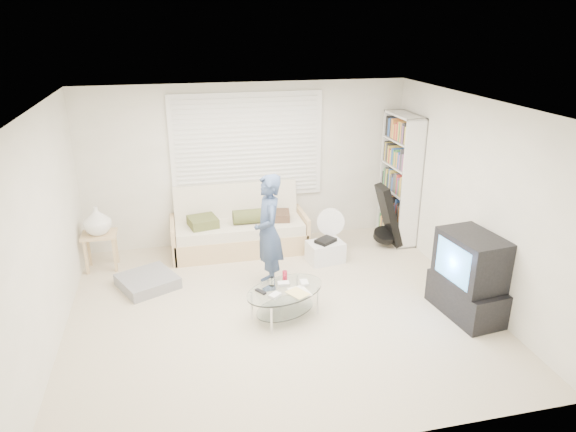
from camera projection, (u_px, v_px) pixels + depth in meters
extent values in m
plane|color=beige|center=(278.00, 309.00, 6.34)|extent=(5.00, 5.00, 0.00)
cube|color=beige|center=(248.00, 165.00, 7.94)|extent=(5.00, 0.02, 2.50)
cube|color=beige|center=(338.00, 319.00, 3.85)|extent=(5.00, 0.02, 2.50)
cube|color=beige|center=(44.00, 234.00, 5.37)|extent=(0.02, 4.50, 2.50)
cube|color=beige|center=(473.00, 199.00, 6.41)|extent=(0.02, 4.50, 2.50)
cube|color=white|center=(276.00, 105.00, 5.45)|extent=(5.00, 4.50, 0.02)
cube|color=white|center=(247.00, 146.00, 7.81)|extent=(2.32, 0.06, 1.62)
cube|color=black|center=(247.00, 146.00, 7.79)|extent=(2.20, 0.01, 1.50)
cube|color=silver|center=(248.00, 147.00, 7.77)|extent=(2.16, 0.04, 1.50)
cube|color=silver|center=(248.00, 146.00, 7.79)|extent=(2.32, 0.08, 1.62)
cube|color=tan|center=(240.00, 241.00, 7.90)|extent=(1.99, 0.79, 0.32)
cube|color=beige|center=(240.00, 227.00, 7.80)|extent=(1.91, 0.73, 0.16)
cube|color=beige|center=(236.00, 202.00, 8.00)|extent=(1.91, 0.22, 0.61)
cube|color=tan|center=(174.00, 240.00, 7.65)|extent=(0.06, 0.79, 0.56)
cube|color=tan|center=(302.00, 228.00, 8.07)|extent=(0.06, 0.79, 0.56)
cube|color=brown|center=(203.00, 222.00, 7.61)|extent=(0.47, 0.47, 0.14)
cylinder|color=brown|center=(249.00, 216.00, 7.71)|extent=(0.50, 0.22, 0.22)
cube|color=#4C3226|center=(278.00, 216.00, 7.88)|extent=(0.41, 0.41, 0.12)
cube|color=slate|center=(148.00, 281.00, 6.86)|extent=(0.90, 0.90, 0.15)
cube|color=tan|center=(99.00, 235.00, 7.21)|extent=(0.47, 0.38, 0.04)
cube|color=tan|center=(86.00, 257.00, 7.14)|extent=(0.04, 0.04, 0.51)
cube|color=tan|center=(115.00, 255.00, 7.22)|extent=(0.04, 0.04, 0.51)
cube|color=tan|center=(89.00, 249.00, 7.40)|extent=(0.04, 0.04, 0.51)
cube|color=tan|center=(116.00, 247.00, 7.48)|extent=(0.04, 0.04, 0.51)
imported|color=white|center=(97.00, 220.00, 7.13)|extent=(0.38, 0.38, 0.40)
cube|color=white|center=(400.00, 179.00, 8.04)|extent=(0.32, 0.85, 2.03)
cube|color=black|center=(389.00, 215.00, 7.93)|extent=(0.40, 0.36, 0.98)
cylinder|color=black|center=(385.00, 235.00, 8.04)|extent=(0.36, 0.37, 0.19)
cylinder|color=white|center=(329.00, 250.00, 7.95)|extent=(0.28, 0.28, 0.03)
cylinder|color=white|center=(329.00, 239.00, 7.89)|extent=(0.04, 0.04, 0.36)
cylinder|color=white|center=(330.00, 221.00, 7.78)|extent=(0.44, 0.23, 0.42)
cylinder|color=white|center=(330.00, 221.00, 7.78)|extent=(0.12, 0.09, 0.11)
cube|color=white|center=(325.00, 252.00, 7.55)|extent=(0.56, 0.43, 0.31)
cube|color=black|center=(326.00, 241.00, 7.49)|extent=(0.35, 0.33, 0.05)
cube|color=black|center=(466.00, 298.00, 6.19)|extent=(0.61, 1.00, 0.42)
cube|color=black|center=(471.00, 259.00, 6.01)|extent=(0.61, 0.85, 0.61)
cube|color=#5FB7F9|center=(453.00, 263.00, 5.93)|extent=(0.09, 0.61, 0.46)
ellipsoid|color=silver|center=(285.00, 290.00, 6.06)|extent=(1.18, 1.00, 0.02)
ellipsoid|color=silver|center=(285.00, 308.00, 6.15)|extent=(0.90, 0.77, 0.01)
cylinder|color=silver|center=(271.00, 321.00, 5.78)|extent=(0.03, 0.03, 0.35)
cylinder|color=silver|center=(318.00, 302.00, 6.18)|extent=(0.03, 0.03, 0.35)
cylinder|color=silver|center=(252.00, 306.00, 6.08)|extent=(0.03, 0.03, 0.35)
cylinder|color=silver|center=(297.00, 289.00, 6.48)|extent=(0.03, 0.03, 0.35)
cube|color=white|center=(275.00, 295.00, 5.88)|extent=(0.16, 0.16, 0.04)
cube|color=white|center=(283.00, 284.00, 6.15)|extent=(0.14, 0.10, 0.04)
cube|color=white|center=(304.00, 283.00, 6.17)|extent=(0.10, 0.14, 0.04)
cylinder|color=silver|center=(272.00, 281.00, 6.12)|extent=(0.06, 0.06, 0.11)
cylinder|color=#C52341|center=(285.00, 276.00, 6.25)|extent=(0.06, 0.06, 0.12)
cube|color=black|center=(261.00, 292.00, 5.98)|extent=(0.12, 0.16, 0.02)
cube|color=white|center=(300.00, 292.00, 5.99)|extent=(0.26, 0.31, 0.01)
cube|color=#DFC974|center=(298.00, 293.00, 5.95)|extent=(0.28, 0.30, 0.01)
imported|color=#31506B|center=(268.00, 233.00, 6.63)|extent=(0.38, 0.57, 1.56)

